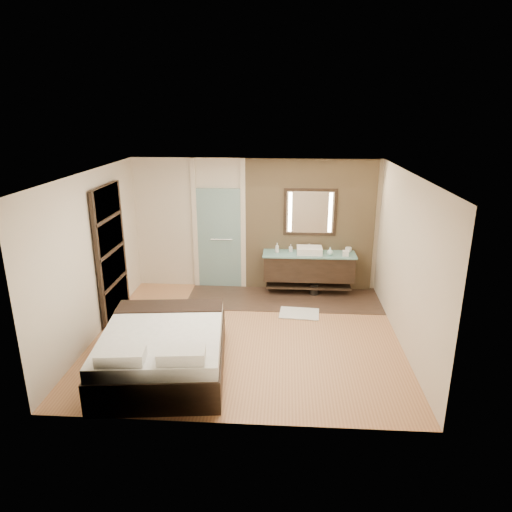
# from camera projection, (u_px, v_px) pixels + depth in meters

# --- Properties ---
(floor) EXTENTS (5.00, 5.00, 0.00)m
(floor) POSITION_uv_depth(u_px,v_px,m) (247.00, 335.00, 7.64)
(floor) COLOR #AE6F49
(floor) RESTS_ON ground
(tile_strip) EXTENTS (3.80, 1.30, 0.01)m
(tile_strip) POSITION_uv_depth(u_px,v_px,m) (283.00, 298.00, 9.12)
(tile_strip) COLOR #38271E
(tile_strip) RESTS_ON floor
(stone_wall) EXTENTS (2.60, 0.08, 2.70)m
(stone_wall) POSITION_uv_depth(u_px,v_px,m) (309.00, 226.00, 9.26)
(stone_wall) COLOR #A2845C
(stone_wall) RESTS_ON floor
(vanity) EXTENTS (1.85, 0.55, 0.88)m
(vanity) POSITION_uv_depth(u_px,v_px,m) (309.00, 267.00, 9.22)
(vanity) COLOR black
(vanity) RESTS_ON stone_wall
(mirror_unit) EXTENTS (1.06, 0.04, 0.96)m
(mirror_unit) POSITION_uv_depth(u_px,v_px,m) (310.00, 212.00, 9.11)
(mirror_unit) COLOR black
(mirror_unit) RESTS_ON stone_wall
(frosted_door) EXTENTS (1.10, 0.12, 2.70)m
(frosted_door) POSITION_uv_depth(u_px,v_px,m) (219.00, 234.00, 9.43)
(frosted_door) COLOR #B7E8E6
(frosted_door) RESTS_ON floor
(shoji_partition) EXTENTS (0.06, 1.20, 2.40)m
(shoji_partition) POSITION_uv_depth(u_px,v_px,m) (111.00, 253.00, 7.99)
(shoji_partition) COLOR black
(shoji_partition) RESTS_ON floor
(bed) EXTENTS (1.91, 2.28, 0.81)m
(bed) POSITION_uv_depth(u_px,v_px,m) (164.00, 350.00, 6.50)
(bed) COLOR black
(bed) RESTS_ON floor
(bath_mat) EXTENTS (0.76, 0.56, 0.02)m
(bath_mat) POSITION_uv_depth(u_px,v_px,m) (299.00, 313.00, 8.42)
(bath_mat) COLOR silver
(bath_mat) RESTS_ON floor
(waste_bin) EXTENTS (0.23, 0.23, 0.23)m
(waste_bin) POSITION_uv_depth(u_px,v_px,m) (314.00, 289.00, 9.29)
(waste_bin) COLOR black
(waste_bin) RESTS_ON floor
(tissue_box) EXTENTS (0.13, 0.13, 0.10)m
(tissue_box) POSITION_uv_depth(u_px,v_px,m) (346.00, 253.00, 8.95)
(tissue_box) COLOR white
(tissue_box) RESTS_ON vanity
(soap_bottle_a) EXTENTS (0.09, 0.09, 0.20)m
(soap_bottle_a) POSITION_uv_depth(u_px,v_px,m) (277.00, 248.00, 9.14)
(soap_bottle_a) COLOR white
(soap_bottle_a) RESTS_ON vanity
(soap_bottle_b) EXTENTS (0.07, 0.08, 0.15)m
(soap_bottle_b) POSITION_uv_depth(u_px,v_px,m) (291.00, 248.00, 9.20)
(soap_bottle_b) COLOR #B2B2B2
(soap_bottle_b) RESTS_ON vanity
(soap_bottle_c) EXTENTS (0.16, 0.16, 0.16)m
(soap_bottle_c) POSITION_uv_depth(u_px,v_px,m) (330.00, 251.00, 8.98)
(soap_bottle_c) COLOR silver
(soap_bottle_c) RESTS_ON vanity
(cup) EXTENTS (0.17, 0.17, 0.10)m
(cup) POSITION_uv_depth(u_px,v_px,m) (348.00, 250.00, 9.17)
(cup) COLOR white
(cup) RESTS_ON vanity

